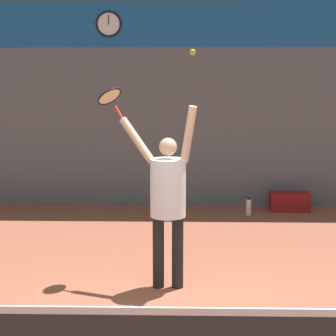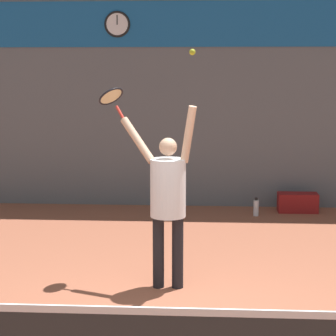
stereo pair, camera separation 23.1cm
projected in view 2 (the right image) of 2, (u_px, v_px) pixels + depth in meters
name	position (u px, v px, depth m)	size (l,w,h in m)	color
back_wall	(190.00, 68.00, 10.80)	(18.00, 0.10, 5.00)	slate
sponsor_banner	(190.00, 24.00, 10.62)	(7.40, 0.02, 0.79)	#195B9E
scoreboard_clock	(117.00, 24.00, 10.68)	(0.46, 0.04, 0.46)	white
tennis_player	(168.00, 195.00, 6.80)	(0.91, 0.54, 2.09)	black
tennis_racket	(112.00, 98.00, 7.08)	(0.40, 0.40, 0.38)	red
tennis_ball	(192.00, 52.00, 6.45)	(0.07, 0.07, 0.07)	#CCDB2D
water_bottle	(256.00, 208.00, 10.35)	(0.09, 0.09, 0.32)	silver
equipment_bag	(298.00, 203.00, 10.64)	(0.69, 0.32, 0.33)	maroon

